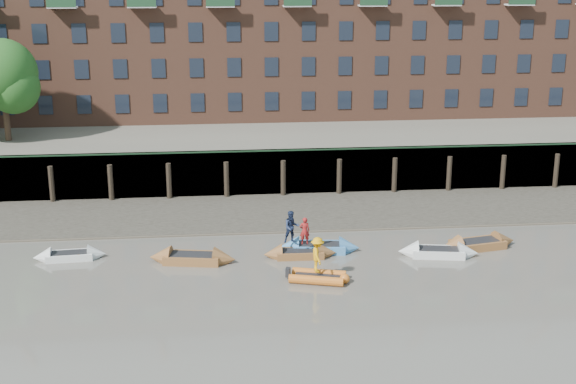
{
  "coord_description": "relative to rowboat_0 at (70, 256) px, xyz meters",
  "views": [
    {
      "loc": [
        -6.99,
        -32.48,
        16.47
      ],
      "look_at": [
        -2.62,
        12.0,
        3.2
      ],
      "focal_mm": 50.0,
      "sensor_mm": 36.0,
      "label": 1
    }
  ],
  "objects": [
    {
      "name": "person_rower_b",
      "position": [
        12.49,
        -0.69,
        1.53
      ],
      "size": [
        0.99,
        0.82,
        1.86
      ],
      "primitive_type": "imported",
      "rotation": [
        0.0,
        0.0,
        0.14
      ],
      "color": "#19233F",
      "rests_on": "rowboat_3"
    },
    {
      "name": "person_rower_a",
      "position": [
        13.19,
        -1.02,
        1.39
      ],
      "size": [
        0.58,
        0.39,
        1.58
      ],
      "primitive_type": "imported",
      "rotation": [
        0.0,
        0.0,
        3.12
      ],
      "color": "maroon",
      "rests_on": "rowboat_3"
    },
    {
      "name": "rowboat_6",
      "position": [
        23.42,
        -0.55,
        0.04
      ],
      "size": [
        5.01,
        2.36,
        1.4
      ],
      "rotation": [
        0.0,
        0.0,
        0.21
      ],
      "color": "brown",
      "rests_on": "ground"
    },
    {
      "name": "ground",
      "position": [
        15.11,
        -10.69,
        -0.21
      ],
      "size": [
        220.0,
        220.0,
        0.0
      ],
      "primitive_type": "plane",
      "color": "#5F5A52",
      "rests_on": "ground"
    },
    {
      "name": "river_wall",
      "position": [
        15.11,
        11.69,
        1.39
      ],
      "size": [
        110.0,
        1.23,
        3.3
      ],
      "color": "#2D2A26",
      "rests_on": "ground"
    },
    {
      "name": "rib_tender",
      "position": [
        13.6,
        -4.51,
        0.03
      ],
      "size": [
        3.22,
        2.21,
        0.54
      ],
      "rotation": [
        0.0,
        0.0,
        -0.29
      ],
      "color": "#C9661E",
      "rests_on": "ground"
    },
    {
      "name": "person_rib_crew",
      "position": [
        13.47,
        -4.42,
        1.25
      ],
      "size": [
        0.72,
        1.23,
        1.89
      ],
      "primitive_type": "imported",
      "rotation": [
        0.0,
        0.0,
        1.59
      ],
      "color": "orange",
      "rests_on": "rib_tender"
    },
    {
      "name": "foreshore",
      "position": [
        15.11,
        7.31,
        -0.21
      ],
      "size": [
        110.0,
        8.0,
        0.5
      ],
      "primitive_type": "cube",
      "color": "#3D382F",
      "rests_on": "ground"
    },
    {
      "name": "rowboat_4",
      "position": [
        14.15,
        -0.14,
        0.03
      ],
      "size": [
        4.78,
        1.9,
        1.35
      ],
      "rotation": [
        0.0,
        0.0,
        -0.12
      ],
      "color": "#4582BA",
      "rests_on": "ground"
    },
    {
      "name": "rowboat_3",
      "position": [
        12.94,
        -0.95,
        0.01
      ],
      "size": [
        4.15,
        1.27,
        1.2
      ],
      "rotation": [
        0.0,
        0.0,
        -0.02
      ],
      "color": "brown",
      "rests_on": "ground"
    },
    {
      "name": "mud_band",
      "position": [
        15.11,
        3.91,
        -0.21
      ],
      "size": [
        110.0,
        1.6,
        0.1
      ],
      "primitive_type": "cube",
      "color": "#4C4336",
      "rests_on": "ground"
    },
    {
      "name": "rowboat_2",
      "position": [
        6.89,
        -1.18,
        0.04
      ],
      "size": [
        5.01,
        2.24,
        1.4
      ],
      "rotation": [
        0.0,
        0.0,
        -0.18
      ],
      "color": "brown",
      "rests_on": "ground"
    },
    {
      "name": "rowboat_5",
      "position": [
        20.78,
        -1.55,
        0.03
      ],
      "size": [
        4.68,
        2.07,
        1.31
      ],
      "rotation": [
        0.0,
        0.0,
        -0.17
      ],
      "color": "silver",
      "rests_on": "ground"
    },
    {
      "name": "bank_terrace",
      "position": [
        15.11,
        25.31,
        1.39
      ],
      "size": [
        110.0,
        28.0,
        3.2
      ],
      "primitive_type": "cube",
      "color": "#5E594D",
      "rests_on": "ground"
    },
    {
      "name": "rowboat_0",
      "position": [
        0.0,
        0.0,
        0.0
      ],
      "size": [
        4.07,
        1.45,
        1.16
      ],
      "rotation": [
        0.0,
        0.0,
        0.07
      ],
      "color": "silver",
      "rests_on": "ground"
    }
  ]
}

